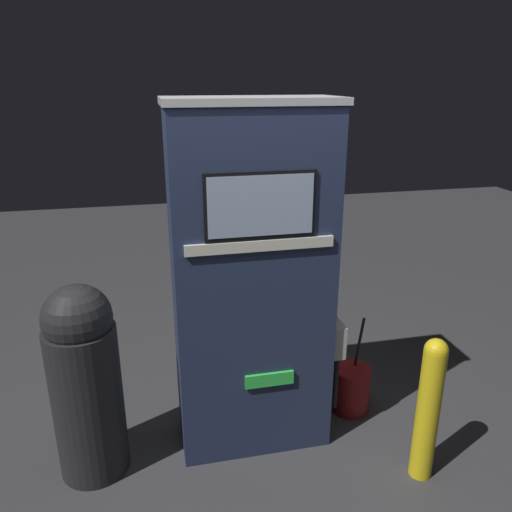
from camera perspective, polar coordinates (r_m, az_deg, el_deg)
ground_plane at (r=3.41m, az=0.43°, el=-21.84°), size 14.00×14.00×0.00m
gas_pump at (r=3.00m, az=-0.40°, el=-3.32°), size 1.04×0.47×2.17m
safety_bollard at (r=3.15m, az=19.12°, el=-15.92°), size 0.13×0.13×0.91m
trash_bin at (r=3.12m, az=-18.92°, el=-13.26°), size 0.41×0.41×1.21m
squeegee_bucket at (r=3.75m, az=10.73°, el=-14.62°), size 0.27×0.27×0.74m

